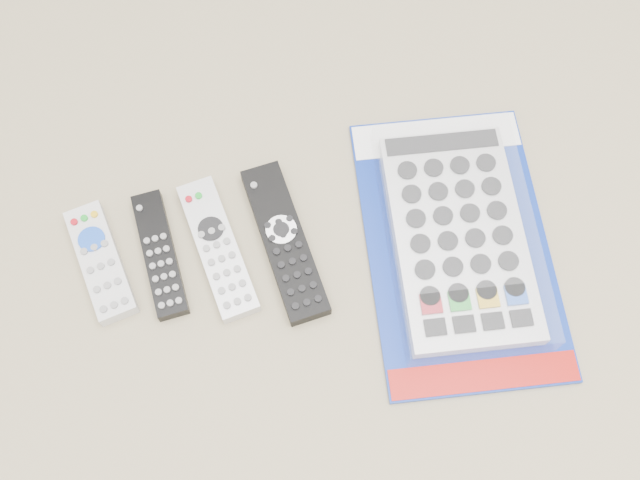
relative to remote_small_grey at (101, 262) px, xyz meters
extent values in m
plane|color=gray|center=(0.23, -0.07, -0.01)|extent=(5.00, 5.00, 0.00)
cube|color=silver|center=(0.00, 0.00, 0.00)|extent=(0.07, 0.16, 0.02)
cylinder|color=blue|center=(0.00, 0.03, 0.01)|extent=(0.04, 0.04, 0.00)
cube|color=black|center=(0.07, -0.01, 0.00)|extent=(0.05, 0.17, 0.02)
cube|color=silver|center=(0.15, -0.02, 0.00)|extent=(0.07, 0.20, 0.02)
cylinder|color=black|center=(0.14, 0.01, 0.01)|extent=(0.04, 0.04, 0.00)
cube|color=black|center=(0.23, -0.03, 0.00)|extent=(0.07, 0.22, 0.02)
cylinder|color=silver|center=(0.23, -0.02, 0.01)|extent=(0.04, 0.04, 0.00)
cube|color=navy|center=(0.44, -0.09, -0.01)|extent=(0.28, 0.41, 0.01)
cube|color=white|center=(0.46, 0.07, 0.00)|extent=(0.23, 0.08, 0.00)
cube|color=#A9100C|center=(0.42, -0.25, 0.00)|extent=(0.23, 0.07, 0.00)
cube|color=silver|center=(0.44, -0.08, 0.01)|extent=(0.20, 0.31, 0.02)
cube|color=white|center=(0.44, -0.08, 0.02)|extent=(0.22, 0.33, 0.04)
camera|label=1|loc=(0.18, -0.38, 0.83)|focal=40.00mm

